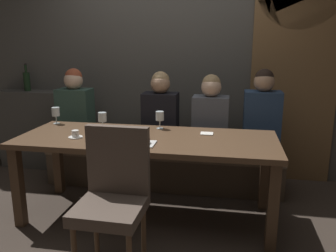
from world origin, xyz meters
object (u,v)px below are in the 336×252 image
at_px(diner_near_end, 262,113).
at_px(espresso_cup, 75,135).
at_px(dessert_plate, 143,143).
at_px(wine_glass_center_back, 56,112).
at_px(diner_redhead, 75,108).
at_px(diner_far_end, 210,115).
at_px(wine_glass_center_front, 102,118).
at_px(dining_table, 147,147).
at_px(diner_bearded, 160,112).
at_px(banquette_bench, 163,165).
at_px(wine_glass_end_left, 160,116).
at_px(chair_near_side, 113,191).
at_px(wine_bottle_dark_red, 27,81).

xyz_separation_m(diner_near_end, espresso_cup, (-1.60, -0.85, -0.08)).
xyz_separation_m(diner_near_end, dessert_plate, (-0.98, -0.94, -0.09)).
height_order(diner_near_end, wine_glass_center_back, diner_near_end).
height_order(diner_redhead, wine_glass_center_back, diner_redhead).
bearing_deg(diner_redhead, espresso_cup, -65.35).
bearing_deg(diner_far_end, wine_glass_center_front, -151.70).
relative_size(dining_table, diner_bearded, 2.78).
distance_m(diner_bearded, espresso_cup, 0.99).
bearing_deg(espresso_cup, wine_glass_center_front, 65.48).
height_order(dining_table, diner_redhead, diner_redhead).
distance_m(banquette_bench, wine_glass_end_left, 0.74).
height_order(diner_bearded, wine_glass_end_left, diner_bearded).
relative_size(dining_table, chair_near_side, 2.24).
bearing_deg(dining_table, diner_bearded, 91.47).
xyz_separation_m(diner_redhead, wine_glass_center_front, (0.52, -0.54, 0.03)).
bearing_deg(diner_bearded, diner_redhead, 178.11).
xyz_separation_m(banquette_bench, dessert_plate, (0.03, -0.92, 0.53)).
bearing_deg(diner_bearded, wine_glass_end_left, -79.45).
distance_m(dining_table, chair_near_side, 0.73).
bearing_deg(wine_glass_center_front, wine_glass_end_left, 15.67).
bearing_deg(diner_bearded, diner_far_end, 0.35).
height_order(diner_far_end, wine_glass_center_front, diner_far_end).
xyz_separation_m(espresso_cup, dessert_plate, (0.62, -0.09, -0.01)).
relative_size(banquette_bench, wine_bottle_dark_red, 7.67).
distance_m(diner_redhead, wine_glass_center_front, 0.75).
relative_size(diner_far_end, dessert_plate, 4.04).
xyz_separation_m(dining_table, banquette_bench, (0.00, 0.70, -0.42)).
relative_size(dining_table, diner_far_end, 2.86).
bearing_deg(wine_glass_center_back, diner_redhead, 86.53).
distance_m(wine_glass_center_front, dessert_plate, 0.63).
height_order(diner_bearded, wine_glass_center_front, diner_bearded).
bearing_deg(banquette_bench, dining_table, -90.00).
bearing_deg(chair_near_side, diner_far_end, 68.33).
bearing_deg(diner_near_end, banquette_bench, -178.80).
bearing_deg(dining_table, espresso_cup, -167.76).
xyz_separation_m(dining_table, wine_glass_center_back, (-1.00, 0.32, 0.20)).
distance_m(dining_table, diner_far_end, 0.86).
bearing_deg(chair_near_side, wine_glass_center_back, 132.08).
bearing_deg(wine_bottle_dark_red, diner_near_end, -6.82).
distance_m(wine_glass_center_back, dessert_plate, 1.16).
height_order(chair_near_side, diner_near_end, diner_near_end).
bearing_deg(banquette_bench, espresso_cup, -125.50).
bearing_deg(dessert_plate, banquette_bench, 91.62).
bearing_deg(dessert_plate, diner_far_end, 62.29).
xyz_separation_m(wine_glass_end_left, espresso_cup, (-0.64, -0.44, -0.09)).
xyz_separation_m(diner_far_end, wine_glass_end_left, (-0.45, -0.37, 0.04)).
relative_size(wine_glass_center_back, espresso_cup, 1.37).
bearing_deg(diner_bearded, wine_bottle_dark_red, 167.76).
bearing_deg(dessert_plate, wine_glass_center_front, 141.47).
distance_m(diner_near_end, dessert_plate, 1.36).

